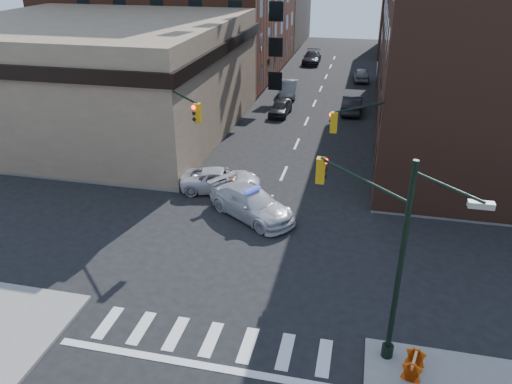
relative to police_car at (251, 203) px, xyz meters
The scene contains 25 objects.
ground 3.70m from the police_car, 77.49° to the right, with size 140.00×140.00×0.00m, color black.
sidewalk_nw 36.72m from the police_car, 127.24° to the left, with size 34.00×54.50×0.15m, color gray.
bank_building 21.09m from the police_car, 141.34° to the left, with size 22.00×22.00×9.00m, color #957D61.
commercial_row_ne 24.25m from the police_car, 54.01° to the left, with size 14.00×34.00×14.00m, color #4F2D1F.
filler_ne 56.68m from the police_car, 74.82° to the left, with size 16.00×16.00×12.00m, color #582B1B.
signal_pole_se 11.94m from the police_car, 52.99° to the right, with size 5.40×5.27×8.00m.
signal_pole_nw 6.42m from the police_car, 160.32° to the left, with size 3.58×3.67×8.00m.
signal_pole_ne 7.71m from the police_car, 15.45° to the left, with size 3.67×3.58×8.00m.
tree_ne_near 24.10m from the police_car, 69.77° to the left, with size 3.00×3.00×4.85m.
tree_ne_far 31.69m from the police_car, 74.80° to the left, with size 3.00×3.00×4.85m.
police_car is the anchor object (origin of this frame).
pickup 4.07m from the police_car, 132.49° to the left, with size 2.35×5.10×1.42m, color silver.
parked_car_wnear 19.97m from the police_car, 95.46° to the left, with size 1.68×4.17×1.42m, color black.
parked_car_wfar 26.82m from the police_car, 94.77° to the left, with size 1.68×4.83×1.59m, color gray.
parked_car_wdeep 43.87m from the police_car, 92.51° to the left, with size 2.25×5.55×1.61m, color black.
parked_car_enear 22.58m from the police_car, 78.29° to the left, with size 1.74×5.00×1.65m, color black.
parked_car_efar 35.64m from the police_car, 81.98° to the left, with size 1.76×4.38×1.49m, color gray.
pedestrian_a 8.35m from the police_car, 162.74° to the left, with size 0.70×0.46×1.92m, color black.
pedestrian_b 10.27m from the police_car, 160.26° to the left, with size 0.78×0.61×1.61m, color black.
pedestrian_c 13.37m from the police_car, 156.04° to the left, with size 1.16×0.48×1.98m, color #202630.
barrel_road 1.78m from the police_car, 23.39° to the right, with size 0.51×0.51×0.91m, color #DB4E0A.
barrel_bank 3.76m from the police_car, 124.17° to the left, with size 0.57×0.57×1.01m, color orange.
barricade_se_a 13.53m from the police_car, 51.25° to the right, with size 1.06×0.53×0.80m, color red, non-canonical shape.
barricade_nw_a 9.64m from the police_car, 154.86° to the left, with size 1.08×0.54×0.81m, color #C45109, non-canonical shape.
barricade_nw_b 8.78m from the police_car, 157.56° to the left, with size 1.19×0.60×0.90m, color red, non-canonical shape.
Camera 1 is at (5.13, -21.31, 14.01)m, focal length 35.00 mm.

